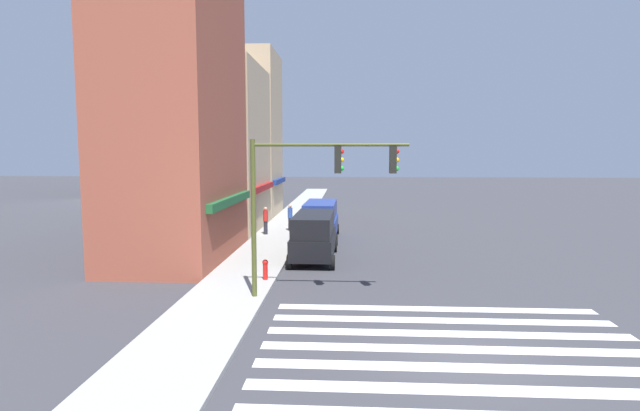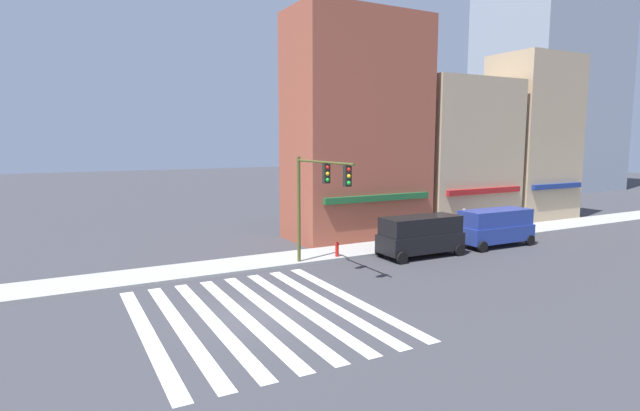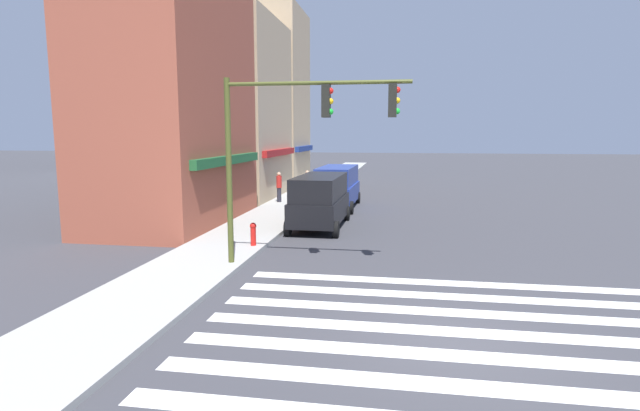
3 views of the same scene
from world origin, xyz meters
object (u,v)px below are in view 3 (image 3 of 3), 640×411
van_black (320,199)px  van_blue (337,185)px  pedestrian_red_jacket (279,186)px  traffic_signal (295,130)px  fire_hydrant (253,233)px  pedestrian_blue_shirt (307,184)px

van_black → van_blue: 6.06m
van_black → pedestrian_red_jacket: bearing=28.4°
van_blue → traffic_signal: bearing=-177.1°
pedestrian_red_jacket → fire_hydrant: 11.67m
pedestrian_red_jacket → pedestrian_blue_shirt: size_ratio=1.00×
fire_hydrant → van_black: bearing=-20.2°
traffic_signal → pedestrian_blue_shirt: bearing=9.5°
pedestrian_blue_shirt → traffic_signal: bearing=-49.9°
van_blue → fire_hydrant: 10.83m
van_black → fire_hydrant: bearing=160.7°
traffic_signal → van_blue: (13.07, 0.40, -3.01)m
van_blue → pedestrian_red_jacket: size_ratio=2.85×
van_black → van_blue: (6.06, 0.00, 0.00)m
van_black → van_blue: bearing=0.9°
pedestrian_red_jacket → fire_hydrant: (-11.51, -1.89, -0.46)m
van_blue → pedestrian_blue_shirt: 3.28m
van_black → van_blue: size_ratio=1.00×
traffic_signal → pedestrian_red_jacket: 14.82m
pedestrian_red_jacket → fire_hydrant: pedestrian_red_jacket is taller
pedestrian_blue_shirt → pedestrian_red_jacket: bearing=-100.7°
traffic_signal → fire_hydrant: traffic_signal is taller
pedestrian_red_jacket → pedestrian_blue_shirt: 2.13m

